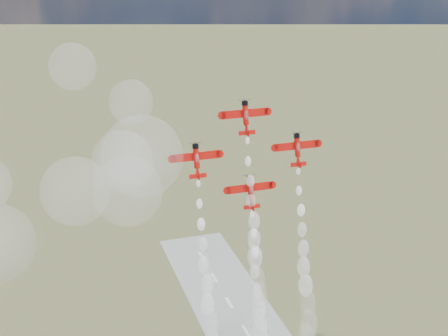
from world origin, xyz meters
TOP-DOWN VIEW (x-y plane):
  - plane_lead at (-19.03, 20.96)m, footprint 11.49×4.23m
  - plane_left at (-31.69, 18.90)m, footprint 11.49×4.23m
  - plane_right at (-6.36, 18.90)m, footprint 11.49×4.23m
  - plane_slot at (-19.03, 16.84)m, footprint 11.49×4.23m
  - smoke_trail_lead at (-19.10, 10.82)m, footprint 5.23×13.82m
  - smoke_trail_right at (-6.29, 8.66)m, footprint 5.48×14.81m
  - drifted_smoke_cloud at (-67.04, 24.83)m, footprint 66.87×35.74m

SIDE VIEW (x-z plane):
  - smoke_trail_right at x=-6.29m, z-range 21.57..71.03m
  - smoke_trail_lead at x=-19.10m, z-range 29.28..79.78m
  - plane_slot at x=-19.03m, z-range 75.79..83.88m
  - drifted_smoke_cloud at x=-67.04m, z-range 55.15..113.64m
  - plane_left at x=-31.69m, z-range 84.41..92.50m
  - plane_right at x=-6.36m, z-range 84.41..92.50m
  - plane_lead at x=-19.03m, z-range 93.04..101.12m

